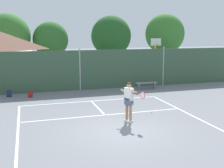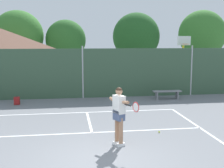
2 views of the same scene
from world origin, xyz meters
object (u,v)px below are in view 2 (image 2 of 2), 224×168
Objects in this scene: tennis_player at (119,111)px; tennis_ball at (159,132)px; courtside_bench at (167,93)px; backpack_red at (17,101)px; basketball_hoop at (183,55)px.

tennis_ball is (1.64, 1.04, -1.08)m from tennis_player.
tennis_player is 1.16× the size of courtside_bench.
courtside_bench is (8.11, 0.28, 0.17)m from backpack_red.
tennis_player is 28.10× the size of tennis_ball.
tennis_ball is 0.04× the size of courtside_bench.
courtside_bench is (2.26, 5.82, 0.33)m from tennis_ball.
courtside_bench reaches higher than tennis_ball.
basketball_hoop is at bearing 55.50° from courtside_bench.
backpack_red is at bearing -178.04° from courtside_bench.
courtside_bench is at bearing 68.74° from tennis_ball.
tennis_player is 2.22m from tennis_ball.
backpack_red is at bearing 136.54° from tennis_ball.
basketball_hoop is 2.22× the size of courtside_bench.
courtside_bench is at bearing -124.50° from basketball_hoop.
basketball_hoop is 1.91× the size of tennis_player.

